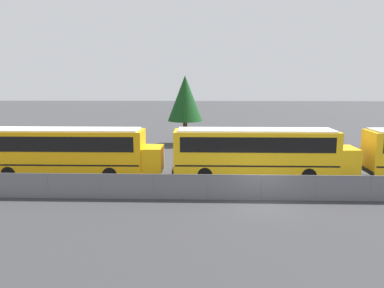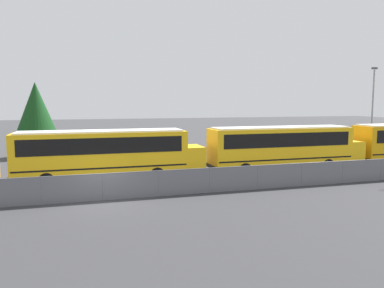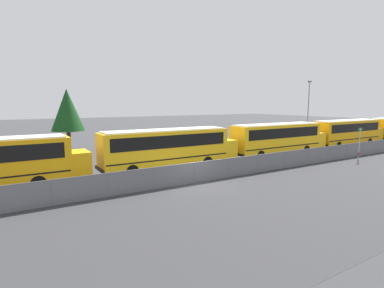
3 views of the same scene
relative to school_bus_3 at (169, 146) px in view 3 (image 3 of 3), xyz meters
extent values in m
plane|color=#38383A|center=(-0.54, -4.81, -2.00)|extent=(200.00, 200.00, 0.00)
cube|color=#333335|center=(-0.54, -10.81, -1.99)|extent=(136.36, 12.00, 0.01)
cube|color=#9EA0A5|center=(-0.54, -4.81, -1.28)|extent=(102.36, 0.03, 1.44)
cube|color=slate|center=(-0.54, -4.82, -1.28)|extent=(102.36, 0.01, 1.44)
cylinder|color=slate|center=(-0.54, -4.81, -0.56)|extent=(102.36, 0.05, 0.05)
cylinder|color=slate|center=(-9.57, -4.81, -1.28)|extent=(0.07, 0.07, 1.44)
cylinder|color=slate|center=(-6.56, -4.81, -1.28)|extent=(0.07, 0.07, 1.44)
cylinder|color=slate|center=(-3.55, -4.81, -1.28)|extent=(0.07, 0.07, 1.44)
cylinder|color=slate|center=(-0.54, -4.81, -1.28)|extent=(0.07, 0.07, 1.44)
cylinder|color=slate|center=(2.47, -4.81, -1.28)|extent=(0.07, 0.07, 1.44)
cylinder|color=slate|center=(5.48, -4.81, -1.28)|extent=(0.07, 0.07, 1.44)
cylinder|color=slate|center=(8.49, -4.81, -1.28)|extent=(0.07, 0.07, 1.44)
cylinder|color=slate|center=(11.50, -4.81, -1.28)|extent=(0.07, 0.07, 1.44)
cylinder|color=slate|center=(14.51, -4.81, -1.28)|extent=(0.07, 0.07, 1.44)
cylinder|color=slate|center=(17.53, -4.81, -1.28)|extent=(0.07, 0.07, 1.44)
cylinder|color=slate|center=(20.54, -4.81, -1.28)|extent=(0.07, 0.07, 1.44)
cylinder|color=slate|center=(23.55, -4.81, -1.28)|extent=(0.07, 0.07, 1.44)
cube|color=orange|center=(-7.20, -0.12, -0.67)|extent=(1.31, 2.21, 1.68)
cylinder|color=black|center=(-9.93, 0.96, -1.51)|extent=(0.98, 0.28, 0.98)
cylinder|color=black|center=(-9.93, -1.20, -1.51)|extent=(0.98, 0.28, 0.98)
cube|color=yellow|center=(-0.27, 0.00, -0.11)|extent=(10.92, 2.40, 2.80)
cube|color=black|center=(-0.27, 0.00, 0.50)|extent=(10.04, 2.44, 1.01)
cube|color=black|center=(-0.27, 0.00, -0.89)|extent=(10.70, 2.43, 0.10)
cube|color=yellow|center=(5.84, 0.00, -0.67)|extent=(1.31, 2.21, 1.68)
cube|color=black|center=(-5.78, 0.00, -1.36)|extent=(0.12, 2.40, 0.24)
cube|color=silver|center=(-0.27, 0.00, 1.34)|extent=(10.37, 2.16, 0.10)
cylinder|color=black|center=(3.11, 1.08, -1.51)|extent=(0.98, 0.28, 0.98)
cylinder|color=black|center=(3.11, -1.08, -1.51)|extent=(0.98, 0.28, 0.98)
cylinder|color=black|center=(-3.65, 1.08, -1.51)|extent=(0.98, 0.28, 0.98)
cylinder|color=black|center=(-3.65, -1.08, -1.51)|extent=(0.98, 0.28, 0.98)
cube|color=yellow|center=(12.74, -0.01, -0.11)|extent=(10.92, 2.40, 2.80)
cube|color=black|center=(12.74, -0.01, 0.50)|extent=(10.04, 2.44, 1.01)
cube|color=black|center=(12.74, -0.01, -0.89)|extent=(10.70, 2.43, 0.10)
cube|color=yellow|center=(18.85, -0.01, -0.67)|extent=(1.31, 2.21, 1.68)
cube|color=black|center=(7.23, -0.01, -1.36)|extent=(0.12, 2.40, 0.24)
cube|color=silver|center=(12.74, -0.01, 1.34)|extent=(10.37, 2.16, 0.10)
cylinder|color=black|center=(16.12, 1.08, -1.51)|extent=(0.98, 0.28, 0.98)
cylinder|color=black|center=(16.12, -1.09, -1.51)|extent=(0.98, 0.28, 0.98)
cylinder|color=black|center=(9.35, 1.08, -1.51)|extent=(0.98, 0.28, 0.98)
cylinder|color=black|center=(9.35, -1.09, -1.51)|extent=(0.98, 0.28, 0.98)
cube|color=orange|center=(25.55, 0.12, -0.11)|extent=(10.92, 2.40, 2.80)
cube|color=black|center=(25.55, 0.12, 0.50)|extent=(10.04, 2.44, 1.01)
cube|color=black|center=(25.55, 0.12, -0.89)|extent=(10.70, 2.43, 0.10)
cube|color=orange|center=(31.66, 0.12, -0.67)|extent=(1.31, 2.21, 1.68)
cube|color=black|center=(20.04, 0.12, -1.36)|extent=(0.12, 2.40, 0.24)
cube|color=silver|center=(25.55, 0.12, 1.34)|extent=(10.37, 2.16, 0.10)
cylinder|color=black|center=(28.93, 1.20, -1.51)|extent=(0.98, 0.28, 0.98)
cylinder|color=black|center=(28.93, -0.96, -1.51)|extent=(0.98, 0.28, 0.98)
cylinder|color=black|center=(22.16, 1.20, -1.51)|extent=(0.98, 0.28, 0.98)
cylinder|color=black|center=(22.16, -0.96, -1.51)|extent=(0.98, 0.28, 0.98)
cube|color=black|center=(32.68, 0.05, -1.36)|extent=(0.12, 2.40, 0.24)
cylinder|color=black|center=(34.80, 1.13, -1.51)|extent=(0.98, 0.28, 0.98)
cylinder|color=#B7B7BC|center=(17.82, -5.89, -0.43)|extent=(0.08, 0.08, 3.14)
cylinder|color=red|center=(17.82, -5.89, -1.45)|extent=(0.09, 0.09, 0.30)
cube|color=#147238|center=(17.82, -5.89, 1.00)|extent=(0.70, 0.02, 0.20)
cylinder|color=gray|center=(28.44, 8.33, 2.32)|extent=(0.16, 0.16, 8.63)
cube|color=#47474C|center=(28.44, 8.33, 6.78)|extent=(0.60, 0.24, 0.20)
cylinder|color=#51381E|center=(-5.66, 13.59, -0.77)|extent=(0.44, 0.44, 2.45)
cone|color=#144219|center=(-5.66, 13.59, 2.78)|extent=(3.58, 3.58, 4.66)
camera|label=1|loc=(-3.79, -25.00, 4.64)|focal=35.00mm
camera|label=2|loc=(-1.48, -24.80, 3.19)|focal=35.00mm
camera|label=3|loc=(-11.23, -22.07, 3.53)|focal=28.00mm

